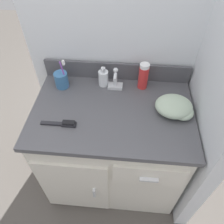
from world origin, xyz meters
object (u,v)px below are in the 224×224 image
(toothbrush_cup, at_px, (62,80))
(shaving_cream_can, at_px, (143,76))
(soap_dispenser, at_px, (103,78))
(hairbrush, at_px, (63,124))
(hand_towel, at_px, (176,107))

(toothbrush_cup, height_order, shaving_cream_can, toothbrush_cup)
(soap_dispenser, relative_size, hairbrush, 0.69)
(toothbrush_cup, xyz_separation_m, shaving_cream_can, (0.49, 0.04, 0.03))
(soap_dispenser, height_order, hand_towel, soap_dispenser)
(soap_dispenser, distance_m, hairbrush, 0.39)
(toothbrush_cup, bearing_deg, hairbrush, -75.42)
(soap_dispenser, xyz_separation_m, hairbrush, (-0.17, -0.35, -0.04))
(toothbrush_cup, relative_size, shaving_cream_can, 1.18)
(toothbrush_cup, xyz_separation_m, hairbrush, (0.08, -0.31, -0.04))
(hairbrush, bearing_deg, toothbrush_cup, 104.26)
(toothbrush_cup, distance_m, shaving_cream_can, 0.50)
(shaving_cream_can, height_order, hand_towel, shaving_cream_can)
(shaving_cream_can, height_order, hairbrush, shaving_cream_can)
(soap_dispenser, xyz_separation_m, hand_towel, (0.42, -0.20, -0.01))
(soap_dispenser, bearing_deg, toothbrush_cup, -171.18)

